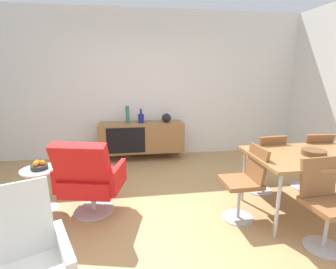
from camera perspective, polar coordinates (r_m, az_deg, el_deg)
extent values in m
plane|color=tan|center=(2.97, -1.73, -19.98)|extent=(8.32, 8.32, 0.00)
cube|color=silver|center=(5.06, -5.48, 10.91)|extent=(6.80, 0.12, 2.80)
cube|color=olive|center=(4.91, -5.95, -0.55)|extent=(1.60, 0.44, 0.56)
cube|color=black|center=(4.68, -9.48, -1.36)|extent=(0.70, 0.01, 0.48)
cylinder|color=olive|center=(4.87, -14.51, -5.46)|extent=(0.03, 0.03, 0.16)
cylinder|color=olive|center=(4.93, 2.90, -4.77)|extent=(0.03, 0.03, 0.16)
cylinder|color=olive|center=(5.19, -14.15, -4.24)|extent=(0.03, 0.03, 0.16)
cylinder|color=olive|center=(5.25, 2.16, -3.61)|extent=(0.03, 0.03, 0.16)
ellipsoid|color=black|center=(4.87, -0.36, 3.80)|extent=(0.18, 0.18, 0.17)
cylinder|color=#337266|center=(4.81, -9.11, 4.45)|extent=(0.07, 0.07, 0.33)
cylinder|color=navy|center=(4.83, -6.11, 3.63)|extent=(0.11, 0.11, 0.17)
cylinder|color=navy|center=(4.81, -6.15, 5.19)|extent=(0.04, 0.04, 0.10)
cube|color=olive|center=(3.41, 31.01, -4.00)|extent=(1.60, 0.90, 0.04)
cylinder|color=#B7B7BC|center=(2.85, 23.55, -14.55)|extent=(0.04, 0.04, 0.70)
cylinder|color=#B7B7BC|center=(3.46, 16.71, -8.84)|extent=(0.04, 0.04, 0.70)
cylinder|color=brown|center=(3.31, 30.00, -3.49)|extent=(0.26, 0.26, 0.06)
cube|color=brown|center=(3.78, 20.44, -5.60)|extent=(0.43, 0.43, 0.05)
cube|color=brown|center=(3.58, 22.29, -3.24)|extent=(0.39, 0.12, 0.38)
cylinder|color=#B7B7BC|center=(3.86, 20.15, -8.93)|extent=(0.04, 0.04, 0.42)
cylinder|color=#B7B7BC|center=(3.94, 19.90, -11.70)|extent=(0.36, 0.36, 0.01)
cube|color=brown|center=(3.01, 15.99, -10.28)|extent=(0.40, 0.40, 0.05)
cube|color=brown|center=(3.01, 19.38, -6.12)|extent=(0.09, 0.38, 0.38)
cylinder|color=#B7B7BC|center=(3.11, 15.69, -14.29)|extent=(0.04, 0.04, 0.42)
cylinder|color=#B7B7BC|center=(3.21, 15.44, -17.55)|extent=(0.36, 0.36, 0.01)
cube|color=brown|center=(4.16, 28.94, -4.74)|extent=(0.43, 0.43, 0.05)
cube|color=brown|center=(3.96, 30.70, -2.57)|extent=(0.39, 0.12, 0.38)
cylinder|color=#B7B7BC|center=(4.24, 28.57, -7.80)|extent=(0.04, 0.04, 0.42)
cylinder|color=#B7B7BC|center=(4.31, 28.25, -10.36)|extent=(0.36, 0.36, 0.01)
cube|color=brown|center=(2.85, 32.73, -13.39)|extent=(0.43, 0.43, 0.05)
cube|color=brown|center=(2.89, 30.77, -8.17)|extent=(0.39, 0.11, 0.38)
cylinder|color=#B7B7BC|center=(2.96, 32.11, -17.52)|extent=(0.04, 0.04, 0.42)
cylinder|color=#B7B7BC|center=(3.07, 31.58, -20.86)|extent=(0.36, 0.36, 0.01)
cube|color=red|center=(3.20, -16.80, -10.20)|extent=(0.71, 0.68, 0.20)
cube|color=red|center=(2.88, -18.95, -6.42)|extent=(0.65, 0.40, 0.51)
cube|color=red|center=(3.07, -11.08, -9.30)|extent=(0.17, 0.50, 0.28)
cube|color=red|center=(3.30, -22.30, -8.40)|extent=(0.17, 0.50, 0.28)
cylinder|color=#B7B7BC|center=(3.30, -16.51, -14.01)|extent=(0.06, 0.06, 0.28)
cylinder|color=#B7B7BC|center=(3.36, -16.35, -16.01)|extent=(0.48, 0.48, 0.02)
cube|color=silver|center=(2.05, -33.52, -16.55)|extent=(0.66, 0.49, 0.51)
cube|color=silver|center=(1.98, -22.16, -24.35)|extent=(0.26, 0.49, 0.28)
cylinder|color=white|center=(3.44, -26.98, -7.10)|extent=(0.44, 0.44, 0.02)
cylinder|color=white|center=(3.54, -26.52, -11.05)|extent=(0.05, 0.05, 0.50)
cone|color=white|center=(3.64, -26.10, -14.50)|extent=(0.32, 0.32, 0.02)
cylinder|color=#262628|center=(3.43, -27.04, -6.55)|extent=(0.20, 0.20, 0.05)
sphere|color=orange|center=(3.41, -26.46, -5.78)|extent=(0.07, 0.07, 0.07)
sphere|color=orange|center=(3.45, -27.43, -5.67)|extent=(0.07, 0.07, 0.07)
sphere|color=orange|center=(3.40, -27.73, -5.98)|extent=(0.07, 0.07, 0.07)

